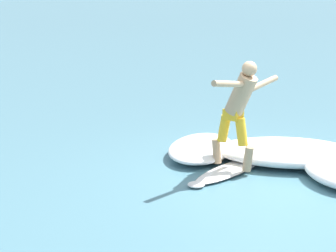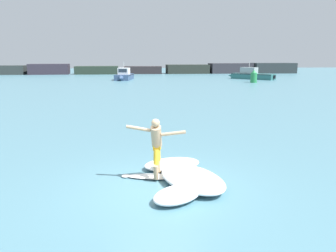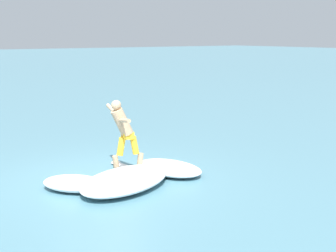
{
  "view_description": "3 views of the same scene",
  "coord_description": "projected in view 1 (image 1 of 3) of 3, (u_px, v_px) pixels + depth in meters",
  "views": [
    {
      "loc": [
        -7.61,
        -2.61,
        2.84
      ],
      "look_at": [
        -0.44,
        1.5,
        0.73
      ],
      "focal_mm": 60.0,
      "sensor_mm": 36.0,
      "label": 1
    },
    {
      "loc": [
        -0.67,
        -8.07,
        3.32
      ],
      "look_at": [
        0.47,
        1.77,
        1.25
      ],
      "focal_mm": 35.0,
      "sensor_mm": 36.0,
      "label": 2
    },
    {
      "loc": [
        9.12,
        -4.72,
        3.18
      ],
      "look_at": [
        -0.31,
        2.03,
        0.92
      ],
      "focal_mm": 50.0,
      "sensor_mm": 36.0,
      "label": 3
    }
  ],
  "objects": [
    {
      "name": "ground_plane",
      "position": [
        270.0,
        179.0,
        8.36
      ],
      "size": [
        200.0,
        200.0,
        0.0
      ],
      "primitive_type": "plane",
      "color": "teal"
    },
    {
      "name": "surfboard",
      "position": [
        230.0,
        170.0,
        8.66
      ],
      "size": [
        1.94,
        0.79,
        0.21
      ],
      "color": "white",
      "rests_on": "ground"
    },
    {
      "name": "surfer",
      "position": [
        239.0,
        106.0,
        8.37
      ],
      "size": [
        1.59,
        0.83,
        1.67
      ],
      "color": "tan",
      "rests_on": "surfboard"
    },
    {
      "name": "wave_foam_at_tail",
      "position": [
        288.0,
        152.0,
        9.1
      ],
      "size": [
        2.13,
        2.69,
        0.35
      ],
      "color": "white",
      "rests_on": "ground"
    },
    {
      "name": "wave_foam_beside",
      "position": [
        201.0,
        148.0,
        9.48
      ],
      "size": [
        1.96,
        1.46,
        0.26
      ],
      "color": "white",
      "rests_on": "ground"
    }
  ]
}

